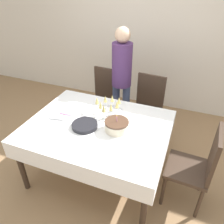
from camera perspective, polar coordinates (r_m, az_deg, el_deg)
ground_plane at (r=2.89m, az=-3.28°, el=-15.22°), size 12.00×12.00×0.00m
wall_back at (r=3.88m, az=8.89°, el=20.58°), size 8.00×0.05×2.70m
dining_table at (r=2.46m, az=-3.73°, el=-5.26°), size 1.53×1.21×0.73m
dining_chair_far_left at (r=3.33m, az=-2.21°, el=3.77°), size 0.45×0.45×0.96m
dining_chair_far_right at (r=3.15m, az=9.15°, el=1.54°), size 0.46×0.46×0.96m
dining_chair_right_end at (r=2.38m, az=21.47°, el=-12.83°), size 0.44×0.44×0.96m
birthday_cake at (r=2.28m, az=1.23°, el=-3.58°), size 0.25×0.25×0.19m
champagne_tray at (r=2.55m, az=-1.03°, el=1.35°), size 0.37×0.37×0.18m
plate_stack_main at (r=2.37m, az=-7.12°, el=-3.46°), size 0.28×0.28×0.04m
plate_stack_dessert at (r=2.58m, az=-5.24°, el=-0.22°), size 0.22×0.22×0.03m
cake_knife at (r=2.18m, az=-1.74°, el=-7.51°), size 0.27×0.16×0.00m
fork_pile at (r=2.56m, az=-14.15°, el=-1.50°), size 0.18×0.09×0.02m
napkin_pile at (r=2.66m, az=-11.28°, el=0.16°), size 0.15×0.15×0.01m
person_standing at (r=3.13m, az=2.56°, el=10.10°), size 0.28×0.28×1.57m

